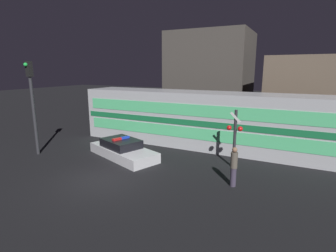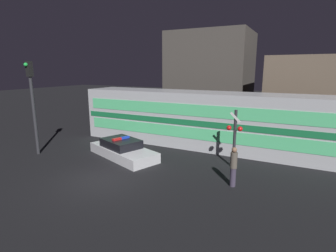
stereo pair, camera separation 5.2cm
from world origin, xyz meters
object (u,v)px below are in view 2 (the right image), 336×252
Objects in this scene: police_car at (123,150)px; pedestrian at (233,166)px; crossing_signal_near at (234,136)px; train at (208,120)px; traffic_light_corner at (33,100)px.

pedestrian reaches higher than police_car.
police_car is at bearing 170.93° from pedestrian.
crossing_signal_near is at bearing 30.78° from police_car.
train is 10.00× the size of pedestrian.
pedestrian is 12.44m from traffic_light_corner.
crossing_signal_near is (2.56, -3.26, -0.07)m from train.
crossing_signal_near is at bearing 15.34° from traffic_light_corner.
pedestrian is at bearing 11.31° from police_car.
traffic_light_corner reaches higher than crossing_signal_near.
police_car is 2.79× the size of pedestrian.
police_car is 6.26m from traffic_light_corner.
police_car is 6.75m from crossing_signal_near.
train is at bearing 35.43° from traffic_light_corner.
train is 3.59× the size of police_car.
pedestrian is at bearing -77.08° from crossing_signal_near.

